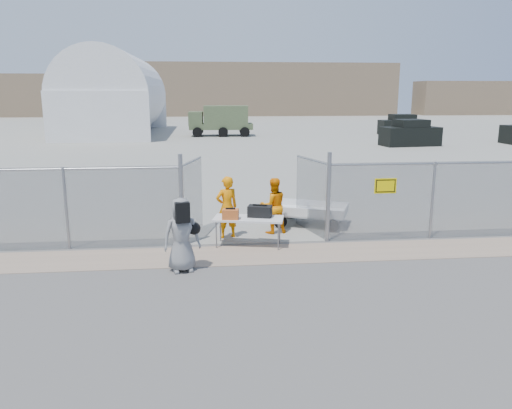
{
  "coord_description": "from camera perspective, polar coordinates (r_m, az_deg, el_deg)",
  "views": [
    {
      "loc": [
        -1.34,
        -11.14,
        4.09
      ],
      "look_at": [
        0.0,
        2.0,
        1.1
      ],
      "focal_mm": 35.0,
      "sensor_mm": 36.0,
      "label": 1
    }
  ],
  "objects": [
    {
      "name": "ground",
      "position": [
        11.94,
        0.98,
        -7.27
      ],
      "size": [
        160.0,
        160.0,
        0.0
      ],
      "primitive_type": "plane",
      "color": "#595555"
    },
    {
      "name": "distant_hills",
      "position": [
        89.37,
        -1.81,
        13.0
      ],
      "size": [
        140.0,
        6.0,
        9.0
      ],
      "primitive_type": null,
      "color": "#7F684F",
      "rests_on": "ground"
    },
    {
      "name": "security_worker_left",
      "position": [
        14.15,
        -3.35,
        -0.33
      ],
      "size": [
        0.76,
        0.62,
        1.79
      ],
      "primitive_type": "imported",
      "rotation": [
        0.0,
        0.0,
        3.47
      ],
      "color": "orange",
      "rests_on": "ground"
    },
    {
      "name": "chain_link_fence",
      "position": [
        13.54,
        0.0,
        -0.0
      ],
      "size": [
        40.0,
        0.2,
        2.2
      ],
      "primitive_type": null,
      "color": "gray",
      "rests_on": "ground"
    },
    {
      "name": "parked_vehicle_near",
      "position": [
        40.61,
        17.21,
        7.8
      ],
      "size": [
        4.59,
        2.51,
        1.98
      ],
      "primitive_type": null,
      "rotation": [
        0.0,
        0.0,
        0.13
      ],
      "color": "black",
      "rests_on": "ground"
    },
    {
      "name": "security_worker_right",
      "position": [
        14.62,
        1.98,
        -0.15
      ],
      "size": [
        0.9,
        0.76,
        1.65
      ],
      "primitive_type": "imported",
      "rotation": [
        0.0,
        0.0,
        3.32
      ],
      "color": "orange",
      "rests_on": "ground"
    },
    {
      "name": "tarmac_inside",
      "position": [
        53.31,
        -4.42,
        8.31
      ],
      "size": [
        160.0,
        80.0,
        0.01
      ],
      "primitive_type": "cube",
      "color": "gray",
      "rests_on": "ground"
    },
    {
      "name": "black_duffel",
      "position": [
        13.46,
        0.45,
        -0.78
      ],
      "size": [
        0.71,
        0.53,
        0.3
      ],
      "primitive_type": "cube",
      "rotation": [
        0.0,
        0.0,
        -0.29
      ],
      "color": "black",
      "rests_on": "folding_table"
    },
    {
      "name": "parked_vehicle_mid",
      "position": [
        51.09,
        16.33,
        8.73
      ],
      "size": [
        4.27,
        1.95,
        1.93
      ],
      "primitive_type": null,
      "rotation": [
        0.0,
        0.0,
        -0.01
      ],
      "color": "black",
      "rests_on": "ground"
    },
    {
      "name": "quonset_hangar",
      "position": [
        51.87,
        -15.81,
        12.18
      ],
      "size": [
        9.0,
        18.0,
        8.0
      ],
      "primitive_type": null,
      "color": "white",
      "rests_on": "ground"
    },
    {
      "name": "folding_table",
      "position": [
        13.49,
        -0.86,
        -3.14
      ],
      "size": [
        1.98,
        1.14,
        0.79
      ],
      "primitive_type": null,
      "rotation": [
        0.0,
        0.0,
        -0.21
      ],
      "color": "white",
      "rests_on": "ground"
    },
    {
      "name": "military_truck",
      "position": [
        47.75,
        -4.01,
        9.5
      ],
      "size": [
        6.02,
        2.44,
        2.83
      ],
      "primitive_type": null,
      "rotation": [
        0.0,
        0.0,
        -0.04
      ],
      "color": "#4E5E3A",
      "rests_on": "ground"
    },
    {
      "name": "orange_bag",
      "position": [
        13.23,
        -2.94,
        -1.11
      ],
      "size": [
        0.46,
        0.35,
        0.26
      ],
      "primitive_type": "cube",
      "rotation": [
        0.0,
        0.0,
        -0.16
      ],
      "color": "#D46327",
      "rests_on": "folding_table"
    },
    {
      "name": "dirt_strip",
      "position": [
        12.88,
        0.45,
        -5.73
      ],
      "size": [
        44.0,
        1.6,
        0.01
      ],
      "primitive_type": "cube",
      "color": "gray",
      "rests_on": "ground"
    },
    {
      "name": "utility_trailer",
      "position": [
        15.71,
        6.21,
        -1.08
      ],
      "size": [
        3.27,
        2.51,
        0.71
      ],
      "primitive_type": null,
      "rotation": [
        0.0,
        0.0,
        -0.4
      ],
      "color": "white",
      "rests_on": "ground"
    },
    {
      "name": "visitor",
      "position": [
        11.63,
        -8.51,
        -3.46
      ],
      "size": [
        0.95,
        0.73,
        1.74
      ],
      "primitive_type": "imported",
      "rotation": [
        0.0,
        0.0,
        0.23
      ],
      "color": "gray",
      "rests_on": "ground"
    }
  ]
}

